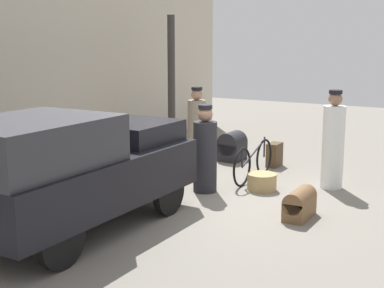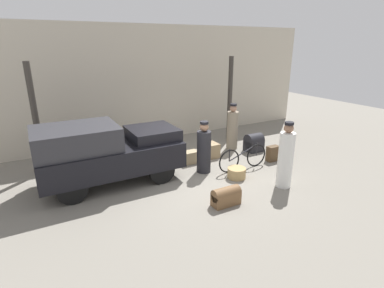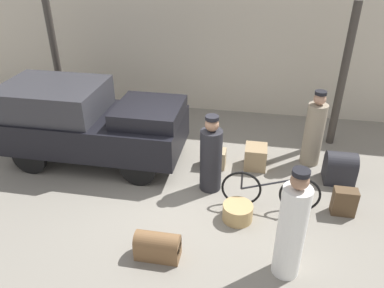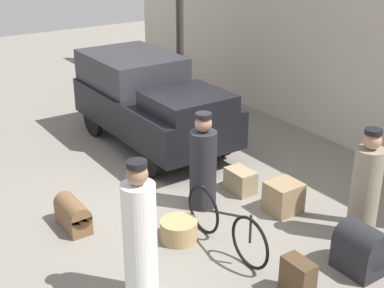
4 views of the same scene
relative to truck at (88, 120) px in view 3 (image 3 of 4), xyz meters
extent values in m
plane|color=gray|center=(2.22, -0.80, -0.97)|extent=(30.00, 30.00, 0.00)
cube|color=beige|center=(2.22, 3.28, 1.28)|extent=(16.00, 0.15, 4.50)
cylinder|color=#38332D|center=(-1.56, 1.77, 0.70)|extent=(0.18, 0.18, 3.33)
cylinder|color=#38332D|center=(5.46, 1.77, 0.70)|extent=(0.18, 0.18, 3.33)
cylinder|color=black|center=(1.34, 0.81, -0.59)|extent=(0.74, 0.12, 0.74)
cylinder|color=black|center=(1.34, -0.81, -0.59)|extent=(0.74, 0.12, 0.74)
cylinder|color=black|center=(-1.06, 0.81, -0.59)|extent=(0.74, 0.12, 0.74)
cylinder|color=black|center=(-1.06, -0.81, -0.59)|extent=(0.74, 0.12, 0.74)
cube|color=black|center=(0.14, 0.00, -0.21)|extent=(3.87, 1.77, 0.72)
cube|color=#2D2D33|center=(-0.73, 0.00, 0.47)|extent=(2.13, 1.63, 0.63)
cube|color=black|center=(1.40, 0.00, 0.31)|extent=(1.35, 1.38, 0.33)
torus|color=black|center=(4.50, -1.10, -0.59)|extent=(0.75, 0.04, 0.75)
torus|color=black|center=(3.44, -1.10, -0.59)|extent=(0.75, 0.04, 0.75)
cylinder|color=#232328|center=(3.97, -1.10, -0.41)|extent=(1.07, 0.04, 0.40)
cylinder|color=#232328|center=(3.44, -1.10, -0.40)|extent=(0.04, 0.04, 0.39)
cylinder|color=#232328|center=(4.50, -1.10, -0.38)|extent=(0.04, 0.04, 0.42)
cylinder|color=tan|center=(3.42, -1.52, -0.81)|extent=(0.54, 0.54, 0.31)
cylinder|color=white|center=(4.23, -2.59, -0.19)|extent=(0.41, 0.41, 1.56)
sphere|color=#936B51|center=(4.23, -2.59, 0.72)|extent=(0.25, 0.25, 0.25)
cylinder|color=black|center=(4.23, -2.59, 0.85)|extent=(0.24, 0.24, 0.07)
cylinder|color=gray|center=(4.86, 0.72, -0.26)|extent=(0.41, 0.41, 1.41)
sphere|color=tan|center=(4.86, 0.72, 0.58)|extent=(0.26, 0.26, 0.26)
cylinder|color=black|center=(4.86, 0.72, 0.71)|extent=(0.24, 0.24, 0.07)
cylinder|color=#232328|center=(2.80, -0.65, -0.32)|extent=(0.43, 0.43, 1.30)
sphere|color=#936B51|center=(2.80, -0.65, 0.47)|extent=(0.27, 0.27, 0.27)
cylinder|color=black|center=(2.80, -0.65, 0.60)|extent=(0.25, 0.25, 0.07)
cube|color=#4C3823|center=(5.31, -1.00, -0.71)|extent=(0.42, 0.24, 0.52)
cube|color=#9E8966|center=(2.76, 0.17, -0.76)|extent=(0.52, 0.34, 0.41)
cube|color=#937A56|center=(3.67, 0.31, -0.72)|extent=(0.47, 0.51, 0.50)
cube|color=brown|center=(2.24, -2.66, -0.81)|extent=(0.71, 0.33, 0.31)
cylinder|color=brown|center=(2.24, -2.66, -0.66)|extent=(0.71, 0.33, 0.33)
cube|color=#232328|center=(5.39, 0.07, -0.76)|extent=(0.60, 0.51, 0.41)
cylinder|color=#232328|center=(5.39, 0.07, -0.55)|extent=(0.60, 0.51, 0.51)
camera|label=1|loc=(-5.52, -5.27, 1.79)|focal=50.00mm
camera|label=2|loc=(-1.65, -8.00, 2.83)|focal=28.00mm
camera|label=3|loc=(3.56, -6.83, 3.56)|focal=35.00mm
camera|label=4|loc=(9.04, -5.12, 3.37)|focal=50.00mm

